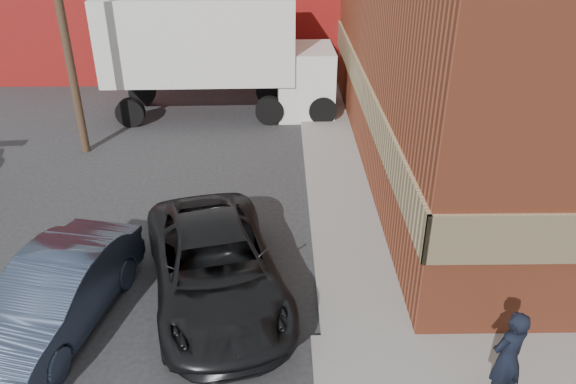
% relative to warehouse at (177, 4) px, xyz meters
% --- Properties ---
extents(ground, '(90.00, 90.00, 0.00)m').
position_rel_warehouse_xyz_m(ground, '(6.00, -20.00, -2.81)').
color(ground, '#28282B').
rests_on(ground, ground).
extents(sidewalk_west, '(1.80, 18.00, 0.12)m').
position_rel_warehouse_xyz_m(sidewalk_west, '(6.60, -11.00, -2.75)').
color(sidewalk_west, gray).
rests_on(sidewalk_west, ground).
extents(warehouse, '(16.30, 8.30, 5.60)m').
position_rel_warehouse_xyz_m(warehouse, '(0.00, 0.00, 0.00)').
color(warehouse, maroon).
rests_on(warehouse, ground).
extents(utility_pole, '(2.00, 0.26, 9.00)m').
position_rel_warehouse_xyz_m(utility_pole, '(-1.50, -11.00, 1.93)').
color(utility_pole, '#4A3625').
rests_on(utility_pole, ground).
extents(man, '(0.79, 0.67, 1.83)m').
position_rel_warehouse_xyz_m(man, '(8.56, -21.55, -1.78)').
color(man, black).
rests_on(man, sidewalk_south).
extents(sedan, '(2.47, 4.80, 1.51)m').
position_rel_warehouse_xyz_m(sedan, '(0.61, -19.50, -2.06)').
color(sedan, '#323D53').
rests_on(sedan, ground).
extents(suv_a, '(3.80, 5.94, 1.52)m').
position_rel_warehouse_xyz_m(suv_a, '(3.58, -18.64, -2.05)').
color(suv_a, black).
rests_on(suv_a, ground).
extents(box_truck, '(9.03, 2.95, 4.42)m').
position_rel_warehouse_xyz_m(box_truck, '(2.86, -7.53, -0.26)').
color(box_truck, white).
rests_on(box_truck, ground).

